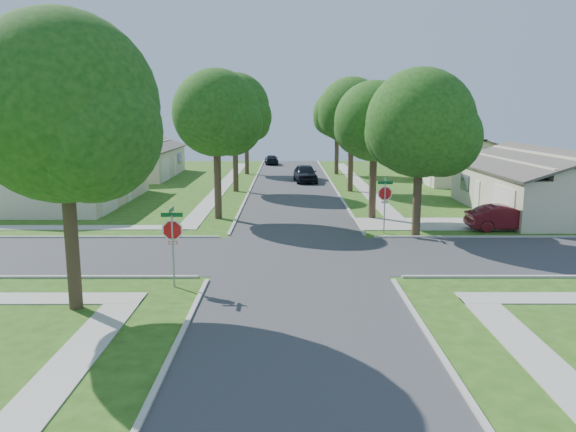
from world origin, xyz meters
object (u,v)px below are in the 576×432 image
Objects in this scene: stop_sign_ne at (385,196)px; house_nw_near at (70,182)px; tree_sw_corner at (65,116)px; tree_w_far at (247,121)px; tree_e_far at (338,116)px; car_driveway at (505,218)px; stop_sign_sw at (172,233)px; car_curb_west at (272,160)px; tree_w_mid at (235,111)px; house_ne_far at (459,164)px; house_nw_far at (134,161)px; tree_e_mid at (352,114)px; tree_e_near at (375,125)px; tree_w_near at (217,117)px; house_ne_near at (543,189)px; tree_ne_corner at (421,128)px; car_curb_east at (305,173)px.

house_nw_near is (-20.69, 10.30, -0.51)m from stop_sign_ne.
tree_w_far is at bearing 86.11° from tree_sw_corner.
tree_e_far is 29.77m from car_driveway.
car_curb_west is at bearing 87.37° from stop_sign_sw.
car_driveway is at bearing -43.85° from tree_w_mid.
tree_w_mid is 28.14m from tree_sw_corner.
house_ne_far and house_nw_far have the same top height.
tree_e_mid is 23.95m from house_nw_far.
tree_e_near is at bearing -90.00° from tree_e_far.
house_nw_far reaches higher than stop_sign_ne.
stop_sign_sw is at bearing -90.23° from tree_w_near.
stop_sign_sw is 22.71m from house_nw_near.
tree_e_mid reaches higher than car_driveway.
house_ne_near is at bearing 29.14° from stop_sign_ne.
tree_w_near reaches higher than tree_e_near.
tree_w_near is at bearing 89.77° from stop_sign_sw.
house_ne_near is 1.00× the size of house_ne_far.
tree_w_mid is 1.00× the size of tree_sw_corner.
stop_sign_sw is 14.30m from tree_w_near.
stop_sign_ne is at bearing -150.86° from house_ne_near.
tree_e_far is at bearing 54.15° from tree_w_mid.
tree_e_mid is at bearing 51.92° from tree_w_near.
tree_w_near is 12.02m from tree_ne_corner.
tree_e_near is 0.90× the size of tree_e_mid.
tree_e_far reaches higher than tree_ne_corner.
car_driveway is at bearing -100.82° from house_ne_far.
house_nw_near is 3.26× the size of car_driveway.
tree_e_near is at bearing 60.09° from car_driveway.
car_curb_west is (13.58, 30.12, -0.94)m from house_nw_near.
tree_e_mid is at bearing -144.58° from house_ne_far.
tree_w_near is at bearing -110.60° from tree_e_far.
tree_ne_corner is 26.91m from house_ne_far.
tree_e_near is 0.61× the size of house_nw_near.
tree_e_mid is at bearing 21.04° from car_driveway.
tree_w_far is 12.19m from house_nw_far.
tree_sw_corner is (-12.19, -28.00, 0.01)m from tree_e_mid.
tree_w_near is 1.04× the size of tree_ne_corner.
house_nw_near is at bearing -120.82° from tree_w_far.
house_ne_far is at bearing 44.09° from tree_w_near.
stop_sign_sw is 0.33× the size of tree_w_near.
tree_w_near is 0.94× the size of tree_w_mid.
tree_w_far is 0.59× the size of house_ne_near.
tree_e_near is at bearing -47.94° from house_nw_far.
house_nw_far is at bearing 90.00° from house_nw_near.
house_nw_far is 17.88m from car_curb_east.
tree_e_far is at bearing 58.00° from car_curb_east.
tree_e_near is 37.16m from car_curb_west.
tree_e_mid is 16.06m from tree_w_far.
tree_ne_corner is at bearing -86.91° from tree_e_far.
tree_ne_corner is at bearing -51.19° from house_nw_far.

